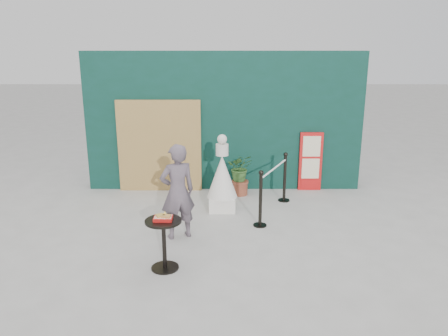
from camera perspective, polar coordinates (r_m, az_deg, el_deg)
ground at (r=7.02m, az=-0.00°, el=-10.58°), size 60.00×60.00×0.00m
back_wall at (r=9.58m, az=0.01°, el=6.07°), size 6.00×0.30×3.00m
bamboo_fence at (r=9.57m, az=-8.42°, el=2.84°), size 1.80×0.08×2.00m
woman at (r=7.19m, az=-6.09°, el=-3.10°), size 0.69×0.58×1.60m
menu_board at (r=9.75m, az=11.24°, el=0.83°), size 0.50×0.07×1.30m
statue at (r=8.40m, az=-0.25°, el=-1.55°), size 0.59×0.59×1.50m
cafe_table at (r=6.32m, az=-7.86°, el=-8.87°), size 0.52×0.52×0.75m
food_basket at (r=6.21m, az=-7.94°, el=-6.43°), size 0.26×0.19×0.11m
planter at (r=9.30m, az=2.14°, el=-0.43°), size 0.53×0.46×0.90m
stanchion_barrier at (r=8.36m, az=6.49°, el=-2.61°), size 0.84×1.54×1.03m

